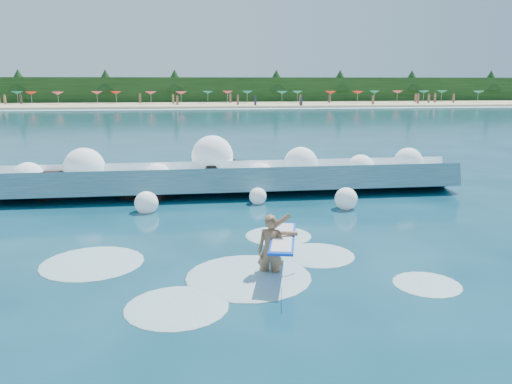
# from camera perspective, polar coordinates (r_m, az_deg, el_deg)

# --- Properties ---
(ground) EXTENTS (200.00, 200.00, 0.00)m
(ground) POSITION_cam_1_polar(r_m,az_deg,el_deg) (12.12, -5.80, -7.80)
(ground) COLOR #083240
(ground) RESTS_ON ground
(beach) EXTENTS (140.00, 20.00, 0.40)m
(beach) POSITION_cam_1_polar(r_m,az_deg,el_deg) (89.46, -7.72, 9.84)
(beach) COLOR tan
(beach) RESTS_ON ground
(wet_band) EXTENTS (140.00, 5.00, 0.08)m
(wet_band) POSITION_cam_1_polar(r_m,az_deg,el_deg) (78.48, -7.68, 9.36)
(wet_band) COLOR silver
(wet_band) RESTS_ON ground
(treeline) EXTENTS (140.00, 4.00, 5.00)m
(treeline) POSITION_cam_1_polar(r_m,az_deg,el_deg) (99.38, -7.79, 11.42)
(treeline) COLOR black
(treeline) RESTS_ON ground
(breaking_wave) EXTENTS (17.43, 2.74, 1.50)m
(breaking_wave) POSITION_cam_1_polar(r_m,az_deg,el_deg) (19.26, -3.00, 1.51)
(breaking_wave) COLOR teal
(breaking_wave) RESTS_ON ground
(rock_cluster) EXTENTS (8.06, 3.19, 1.26)m
(rock_cluster) POSITION_cam_1_polar(r_m,az_deg,el_deg) (19.75, -13.23, 1.10)
(rock_cluster) COLOR black
(rock_cluster) RESTS_ON ground
(surfer_with_board) EXTENTS (1.13, 2.85, 1.64)m
(surfer_with_board) POSITION_cam_1_polar(r_m,az_deg,el_deg) (11.06, 2.02, -6.44)
(surfer_with_board) COLOR #8C5E41
(surfer_with_board) RESTS_ON ground
(wave_spray) EXTENTS (15.59, 4.96, 2.24)m
(wave_spray) POSITION_cam_1_polar(r_m,az_deg,el_deg) (19.15, -4.82, 2.76)
(wave_spray) COLOR white
(wave_spray) RESTS_ON ground
(surf_foam) EXTENTS (9.19, 6.09, 0.14)m
(surf_foam) POSITION_cam_1_polar(r_m,az_deg,el_deg) (11.55, -3.89, -8.81)
(surf_foam) COLOR silver
(surf_foam) RESTS_ON ground
(beach_umbrellas) EXTENTS (111.49, 6.92, 0.50)m
(beach_umbrellas) POSITION_cam_1_polar(r_m,az_deg,el_deg) (91.52, -7.88, 11.17)
(beach_umbrellas) COLOR #137864
(beach_umbrellas) RESTS_ON ground
(beachgoers) EXTENTS (83.75, 13.06, 1.93)m
(beachgoers) POSITION_cam_1_polar(r_m,az_deg,el_deg) (86.63, -9.80, 10.29)
(beachgoers) COLOR #3F332D
(beachgoers) RESTS_ON ground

